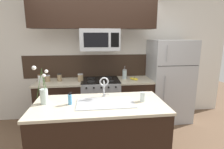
# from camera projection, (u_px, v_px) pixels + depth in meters

# --- Properties ---
(ground_plane) EXTENTS (10.00, 10.00, 0.00)m
(ground_plane) POSITION_uv_depth(u_px,v_px,m) (104.00, 147.00, 2.86)
(ground_plane) COLOR brown
(rear_partition) EXTENTS (5.20, 0.10, 2.60)m
(rear_partition) POSITION_uv_depth(u_px,v_px,m) (113.00, 59.00, 3.86)
(rear_partition) COLOR silver
(rear_partition) RESTS_ON ground
(splash_band) EXTENTS (3.17, 0.01, 0.48)m
(splash_band) POSITION_uv_depth(u_px,v_px,m) (99.00, 66.00, 3.80)
(splash_band) COLOR #332319
(splash_band) RESTS_ON rear_partition
(back_counter_left) EXTENTS (0.90, 0.65, 0.91)m
(back_counter_left) POSITION_uv_depth(u_px,v_px,m) (60.00, 103.00, 3.54)
(back_counter_left) COLOR black
(back_counter_left) RESTS_ON ground
(back_counter_right) EXTENTS (0.70, 0.65, 0.91)m
(back_counter_right) POSITION_uv_depth(u_px,v_px,m) (134.00, 100.00, 3.72)
(back_counter_right) COLOR black
(back_counter_right) RESTS_ON ground
(stove_range) EXTENTS (0.76, 0.64, 0.93)m
(stove_range) POSITION_uv_depth(u_px,v_px,m) (101.00, 101.00, 3.63)
(stove_range) COLOR #A8AAAF
(stove_range) RESTS_ON ground
(microwave) EXTENTS (0.74, 0.40, 0.41)m
(microwave) POSITION_uv_depth(u_px,v_px,m) (100.00, 40.00, 3.35)
(microwave) COLOR #A8AAAF
(upper_cabinet_band) EXTENTS (2.30, 0.34, 0.60)m
(upper_cabinet_band) POSITION_uv_depth(u_px,v_px,m) (94.00, 12.00, 3.20)
(upper_cabinet_band) COLOR black
(refrigerator) EXTENTS (0.85, 0.74, 1.71)m
(refrigerator) POSITION_uv_depth(u_px,v_px,m) (169.00, 80.00, 3.74)
(refrigerator) COLOR #A8AAAF
(refrigerator) RESTS_ON ground
(storage_jar_tall) EXTENTS (0.09, 0.09, 0.16)m
(storage_jar_tall) POSITION_uv_depth(u_px,v_px,m) (41.00, 78.00, 3.37)
(storage_jar_tall) COLOR silver
(storage_jar_tall) RESTS_ON back_counter_left
(storage_jar_medium) EXTENTS (0.10, 0.10, 0.12)m
(storage_jar_medium) POSITION_uv_depth(u_px,v_px,m) (48.00, 78.00, 3.43)
(storage_jar_medium) COLOR #997F5B
(storage_jar_medium) RESTS_ON back_counter_left
(storage_jar_short) EXTENTS (0.08, 0.08, 0.15)m
(storage_jar_short) POSITION_uv_depth(u_px,v_px,m) (60.00, 77.00, 3.45)
(storage_jar_short) COLOR #997F5B
(storage_jar_short) RESTS_ON back_counter_left
(storage_jar_squat) EXTENTS (0.11, 0.11, 0.15)m
(storage_jar_squat) POSITION_uv_depth(u_px,v_px,m) (81.00, 78.00, 3.45)
(storage_jar_squat) COLOR #997F5B
(storage_jar_squat) RESTS_ON back_counter_left
(banana_bunch) EXTENTS (0.19, 0.15, 0.08)m
(banana_bunch) POSITION_uv_depth(u_px,v_px,m) (134.00, 79.00, 3.56)
(banana_bunch) COLOR yellow
(banana_bunch) RESTS_ON back_counter_right
(french_press) EXTENTS (0.09, 0.09, 0.27)m
(french_press) POSITION_uv_depth(u_px,v_px,m) (125.00, 74.00, 3.63)
(french_press) COLOR silver
(french_press) RESTS_ON back_counter_right
(island_counter) EXTENTS (1.74, 0.84, 0.91)m
(island_counter) POSITION_uv_depth(u_px,v_px,m) (100.00, 134.00, 2.41)
(island_counter) COLOR black
(island_counter) RESTS_ON ground
(kitchen_sink) EXTENTS (0.76, 0.44, 0.16)m
(kitchen_sink) POSITION_uv_depth(u_px,v_px,m) (106.00, 108.00, 2.34)
(kitchen_sink) COLOR #ADAFB5
(kitchen_sink) RESTS_ON island_counter
(sink_faucet) EXTENTS (0.14, 0.14, 0.31)m
(sink_faucet) POSITION_uv_depth(u_px,v_px,m) (104.00, 84.00, 2.49)
(sink_faucet) COLOR #B7BABF
(sink_faucet) RESTS_ON island_counter
(dish_soap_bottle) EXTENTS (0.06, 0.05, 0.16)m
(dish_soap_bottle) POSITION_uv_depth(u_px,v_px,m) (70.00, 99.00, 2.26)
(dish_soap_bottle) COLOR #4C93C6
(dish_soap_bottle) RESTS_ON island_counter
(drinking_glass) EXTENTS (0.07, 0.07, 0.13)m
(drinking_glass) POSITION_uv_depth(u_px,v_px,m) (143.00, 97.00, 2.37)
(drinking_glass) COLOR silver
(drinking_glass) RESTS_ON island_counter
(flower_vase) EXTENTS (0.20, 0.11, 0.50)m
(flower_vase) POSITION_uv_depth(u_px,v_px,m) (44.00, 94.00, 2.27)
(flower_vase) COLOR silver
(flower_vase) RESTS_ON island_counter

